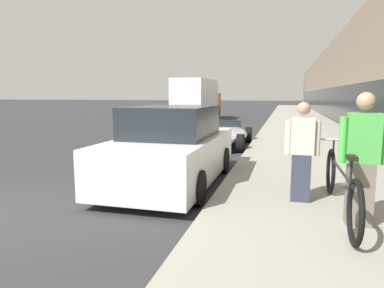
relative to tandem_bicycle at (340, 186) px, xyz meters
name	(u,v)px	position (x,y,z in m)	size (l,w,h in m)	color
sidewalk_slab	(299,121)	(0.18, 19.65, -0.48)	(4.23, 70.00, 0.14)	gray
tandem_bicycle	(340,186)	(0.00, 0.00, 0.00)	(0.52, 2.96, 0.97)	black
person_rider	(362,160)	(0.17, -0.38, 0.46)	(0.59, 0.23, 1.72)	#756B5B
person_bystander	(302,152)	(-0.52, 0.49, 0.39)	(0.54, 0.21, 1.58)	#33384C
parked_sedan_curbside	(172,149)	(-3.01, 1.47, 0.18)	(1.89, 4.17, 1.60)	white
vintage_roadster_curbside	(223,135)	(-2.94, 6.94, -0.16)	(1.81, 4.28, 0.91)	silver
moving_truck	(198,100)	(-6.95, 19.11, 0.92)	(2.20, 7.35, 2.90)	orange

